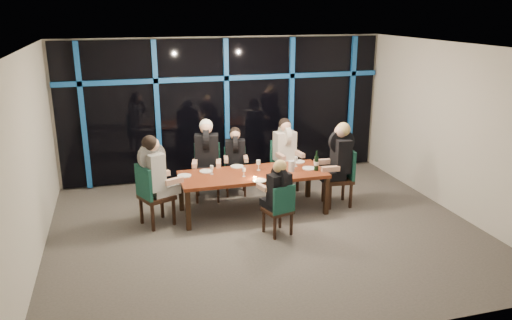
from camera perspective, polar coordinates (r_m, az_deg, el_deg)
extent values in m
plane|color=#5C5751|center=(8.44, 1.12, -7.99)|extent=(7.00, 7.00, 0.00)
cube|color=beige|center=(10.75, -3.50, 5.92)|extent=(7.00, 0.04, 3.00)
cube|color=beige|center=(5.28, 10.76, -6.40)|extent=(7.00, 0.04, 3.00)
cube|color=beige|center=(7.70, -24.58, -0.15)|extent=(0.04, 6.00, 3.00)
cube|color=beige|center=(9.52, 21.80, 3.25)|extent=(0.04, 6.00, 3.00)
cube|color=white|center=(7.67, 1.25, 12.76)|extent=(7.00, 6.00, 0.04)
cube|color=black|center=(10.70, -3.43, 5.86)|extent=(6.86, 0.04, 2.94)
cube|color=#1451A2|center=(10.43, -19.17, 4.65)|extent=(0.10, 0.10, 2.94)
cube|color=#1451A2|center=(10.44, -11.20, 5.29)|extent=(0.10, 0.10, 2.94)
cube|color=#1451A2|center=(10.65, -3.38, 5.81)|extent=(0.10, 0.10, 2.94)
cube|color=#1451A2|center=(11.04, 4.03, 6.21)|extent=(0.10, 0.10, 2.94)
cube|color=#1451A2|center=(11.61, 10.83, 6.48)|extent=(0.10, 0.10, 2.94)
cube|color=#1451A2|center=(10.54, -3.44, 9.33)|extent=(6.86, 0.10, 0.10)
cube|color=#FF2D14|center=(11.17, 1.75, 9.74)|extent=(0.60, 0.05, 0.35)
cube|color=maroon|center=(8.89, -0.35, -1.67)|extent=(2.60, 1.00, 0.06)
cube|color=black|center=(8.38, -7.77, -5.76)|extent=(0.08, 0.08, 0.69)
cube|color=black|center=(9.02, 8.04, -4.08)|extent=(0.08, 0.08, 0.69)
cube|color=black|center=(9.20, -8.57, -3.69)|extent=(0.08, 0.08, 0.69)
cube|color=black|center=(9.78, 5.98, -2.30)|extent=(0.08, 0.08, 0.69)
cube|color=black|center=(9.60, -5.58, -1.70)|extent=(0.59, 0.59, 0.07)
cube|color=#184E40|center=(9.72, -5.59, 0.39)|extent=(0.50, 0.16, 0.55)
cube|color=black|center=(9.52, -6.76, -3.62)|extent=(0.05, 0.05, 0.46)
cube|color=black|center=(9.50, -4.36, -3.58)|extent=(0.05, 0.05, 0.46)
cube|color=black|center=(9.89, -6.66, -2.80)|extent=(0.05, 0.05, 0.46)
cube|color=black|center=(9.88, -4.35, -2.76)|extent=(0.05, 0.05, 0.46)
cube|color=black|center=(9.86, -2.35, -1.55)|extent=(0.50, 0.50, 0.06)
cube|color=#184E40|center=(9.96, -2.43, 0.20)|extent=(0.43, 0.12, 0.48)
cube|color=black|center=(9.76, -3.28, -3.18)|extent=(0.04, 0.04, 0.40)
cube|color=black|center=(9.78, -1.27, -3.11)|extent=(0.04, 0.04, 0.40)
cube|color=black|center=(10.09, -3.36, -2.50)|extent=(0.04, 0.04, 0.40)
cube|color=black|center=(10.10, -1.42, -2.44)|extent=(0.04, 0.04, 0.40)
cube|color=black|center=(10.09, 3.36, -0.90)|extent=(0.52, 0.52, 0.06)
cube|color=#184E40|center=(10.18, 2.87, 0.94)|extent=(0.47, 0.11, 0.52)
cube|color=black|center=(9.93, 2.85, -2.70)|extent=(0.05, 0.05, 0.44)
cube|color=black|center=(10.09, 4.76, -2.42)|extent=(0.05, 0.05, 0.44)
cube|color=black|center=(10.25, 1.93, -2.05)|extent=(0.05, 0.05, 0.44)
cube|color=black|center=(10.40, 3.81, -1.78)|extent=(0.05, 0.05, 0.44)
cube|color=black|center=(8.63, -11.29, -4.15)|extent=(0.66, 0.66, 0.07)
cube|color=#184E40|center=(8.43, -12.73, -2.57)|extent=(0.25, 0.48, 0.56)
cube|color=black|center=(8.65, -9.38, -5.88)|extent=(0.06, 0.06, 0.47)
cube|color=black|center=(8.98, -10.68, -5.09)|extent=(0.06, 0.06, 0.47)
cube|color=black|center=(8.48, -11.72, -6.52)|extent=(0.06, 0.06, 0.47)
cube|color=black|center=(8.81, -12.96, -5.68)|extent=(0.06, 0.06, 0.47)
cube|color=black|center=(9.42, 9.28, -2.21)|extent=(0.54, 0.54, 0.07)
cube|color=#184E40|center=(9.40, 10.64, -0.38)|extent=(0.10, 0.50, 0.56)
cube|color=black|center=(9.62, 7.67, -3.41)|extent=(0.05, 0.05, 0.47)
cube|color=black|center=(9.27, 8.45, -4.25)|extent=(0.05, 0.05, 0.47)
cube|color=black|center=(9.75, 9.91, -3.23)|extent=(0.05, 0.05, 0.47)
cube|color=black|center=(9.40, 10.76, -4.06)|extent=(0.05, 0.05, 0.47)
cube|color=black|center=(8.16, 2.48, -5.80)|extent=(0.50, 0.50, 0.05)
cube|color=#184E40|center=(7.93, 3.24, -4.60)|extent=(0.40, 0.16, 0.45)
cube|color=black|center=(8.45, 2.76, -6.56)|extent=(0.04, 0.04, 0.38)
cube|color=black|center=(8.29, 0.89, -7.04)|extent=(0.04, 0.04, 0.38)
cube|color=black|center=(8.21, 4.05, -7.32)|extent=(0.04, 0.04, 0.38)
cube|color=black|center=(8.04, 2.15, -7.84)|extent=(0.04, 0.04, 0.38)
cube|color=black|center=(9.44, -5.62, -1.32)|extent=(0.49, 0.54, 0.15)
cube|color=black|center=(9.51, -5.65, 1.10)|extent=(0.49, 0.35, 0.62)
cylinder|color=black|center=(9.44, -5.69, 2.52)|extent=(0.20, 0.48, 0.46)
sphere|color=tan|center=(9.37, -5.73, 3.67)|extent=(0.23, 0.23, 0.23)
sphere|color=silver|center=(9.41, -5.73, 3.93)|extent=(0.25, 0.25, 0.25)
cube|color=tan|center=(9.31, -7.02, -0.43)|extent=(0.16, 0.34, 0.09)
cube|color=tan|center=(9.30, -4.30, -0.38)|extent=(0.16, 0.34, 0.09)
cube|color=black|center=(9.72, -2.32, -1.24)|extent=(0.41, 0.45, 0.13)
cube|color=black|center=(9.77, -2.39, 0.80)|extent=(0.42, 0.29, 0.53)
cylinder|color=black|center=(9.71, -2.41, 1.98)|extent=(0.16, 0.41, 0.40)
sphere|color=tan|center=(9.65, -2.41, 2.94)|extent=(0.20, 0.20, 0.20)
sphere|color=black|center=(9.68, -2.43, 3.16)|extent=(0.22, 0.22, 0.22)
cube|color=tan|center=(9.56, -3.45, 0.09)|extent=(0.13, 0.29, 0.08)
cube|color=tan|center=(9.58, -1.17, 0.16)|extent=(0.13, 0.29, 0.08)
cube|color=silver|center=(9.95, 3.69, -0.53)|extent=(0.43, 0.48, 0.15)
cube|color=silver|center=(9.99, 3.30, 1.61)|extent=(0.44, 0.30, 0.58)
cylinder|color=silver|center=(9.93, 3.32, 2.89)|extent=(0.16, 0.45, 0.44)
sphere|color=tan|center=(9.87, 3.39, 3.91)|extent=(0.22, 0.22, 0.22)
sphere|color=black|center=(9.90, 3.29, 4.14)|extent=(0.24, 0.24, 0.24)
cube|color=tan|center=(9.72, 2.84, 0.42)|extent=(0.12, 0.32, 0.08)
cube|color=tan|center=(9.91, 5.01, 0.69)|extent=(0.12, 0.32, 0.08)
cube|color=black|center=(8.65, -10.56, -3.26)|extent=(0.59, 0.56, 0.16)
cube|color=black|center=(8.45, -11.74, -1.18)|extent=(0.42, 0.52, 0.62)
cylinder|color=black|center=(8.38, -11.84, 0.41)|extent=(0.47, 0.29, 0.47)
sphere|color=tan|center=(8.33, -11.79, 1.76)|extent=(0.23, 0.23, 0.23)
sphere|color=black|center=(8.31, -12.07, 1.92)|extent=(0.26, 0.26, 0.26)
cube|color=tan|center=(8.45, -9.35, -2.39)|extent=(0.34, 0.22, 0.09)
cube|color=tan|center=(8.81, -10.83, -1.63)|extent=(0.34, 0.22, 0.09)
cube|color=black|center=(9.34, 8.54, -1.62)|extent=(0.50, 0.44, 0.16)
cube|color=black|center=(9.29, 9.67, 0.60)|extent=(0.30, 0.47, 0.62)
cylinder|color=black|center=(9.22, 9.75, 2.06)|extent=(0.48, 0.15, 0.47)
sphere|color=tan|center=(9.17, 9.68, 3.26)|extent=(0.23, 0.23, 0.23)
sphere|color=tan|center=(9.17, 9.95, 3.48)|extent=(0.26, 0.26, 0.26)
cube|color=tan|center=(9.45, 7.64, -0.18)|extent=(0.34, 0.12, 0.09)
cube|color=tan|center=(9.05, 8.51, -1.01)|extent=(0.34, 0.12, 0.09)
cube|color=black|center=(8.21, 2.07, -4.97)|extent=(0.42, 0.45, 0.13)
cube|color=black|center=(7.99, 2.67, -3.32)|extent=(0.41, 0.31, 0.51)
cylinder|color=black|center=(7.92, 2.69, -1.97)|extent=(0.19, 0.39, 0.38)
sphere|color=tan|center=(7.89, 2.63, -0.82)|extent=(0.19, 0.19, 0.19)
sphere|color=tan|center=(7.85, 2.78, -0.70)|extent=(0.21, 0.21, 0.21)
cube|color=tan|center=(8.26, 2.85, -2.69)|extent=(0.14, 0.28, 0.07)
cube|color=tan|center=(8.07, 0.74, -3.16)|extent=(0.14, 0.28, 0.07)
cylinder|color=white|center=(8.99, -5.72, -1.28)|extent=(0.24, 0.24, 0.01)
cylinder|color=white|center=(9.22, -2.17, -0.73)|extent=(0.24, 0.24, 0.01)
cylinder|color=white|center=(9.52, 4.88, -0.20)|extent=(0.24, 0.24, 0.01)
cylinder|color=white|center=(8.80, -8.19, -1.78)|extent=(0.24, 0.24, 0.01)
cylinder|color=white|center=(9.16, 6.06, -0.93)|extent=(0.24, 0.24, 0.01)
cylinder|color=white|center=(8.47, 0.39, -2.36)|extent=(0.24, 0.24, 0.01)
cylinder|color=black|center=(9.04, 6.91, -0.38)|extent=(0.08, 0.08, 0.26)
cylinder|color=black|center=(8.99, 6.95, 0.73)|extent=(0.03, 0.03, 0.10)
cylinder|color=silver|center=(9.04, 6.91, -0.38)|extent=(0.08, 0.08, 0.07)
cylinder|color=silver|center=(8.97, 4.06, -0.70)|extent=(0.10, 0.10, 0.19)
cylinder|color=silver|center=(8.98, 4.41, -0.56)|extent=(0.02, 0.02, 0.13)
cylinder|color=#EF9947|center=(8.58, -0.15, -2.03)|extent=(0.06, 0.06, 0.03)
cylinder|color=silver|center=(8.70, -1.39, -1.87)|extent=(0.06, 0.06, 0.01)
cylinder|color=silver|center=(8.68, -1.39, -1.58)|extent=(0.01, 0.01, 0.09)
cylinder|color=silver|center=(8.66, -1.39, -1.11)|extent=(0.06, 0.06, 0.06)
cylinder|color=silver|center=(9.02, 0.28, -1.15)|extent=(0.07, 0.07, 0.01)
cylinder|color=silver|center=(9.00, 0.28, -0.81)|extent=(0.01, 0.01, 0.11)
cylinder|color=silver|center=(8.98, 0.28, -0.24)|extent=(0.07, 0.07, 0.08)
cylinder|color=silver|center=(8.91, 2.69, -1.42)|extent=(0.06, 0.06, 0.01)
cylinder|color=silver|center=(8.89, 2.69, -1.12)|extent=(0.01, 0.01, 0.09)
cylinder|color=silver|center=(8.87, 2.70, -0.65)|extent=(0.06, 0.06, 0.06)
cylinder|color=silver|center=(8.84, -5.07, -1.61)|extent=(0.06, 0.06, 0.01)
cylinder|color=silver|center=(8.83, -5.08, -1.31)|extent=(0.01, 0.01, 0.09)
cylinder|color=silver|center=(8.81, -5.09, -0.83)|extent=(0.06, 0.06, 0.06)
cylinder|color=white|center=(9.27, 4.55, -0.70)|extent=(0.07, 0.07, 0.01)
cylinder|color=white|center=(9.25, 4.56, -0.38)|extent=(0.01, 0.01, 0.10)
cylinder|color=white|center=(9.23, 4.57, 0.15)|extent=(0.07, 0.07, 0.07)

